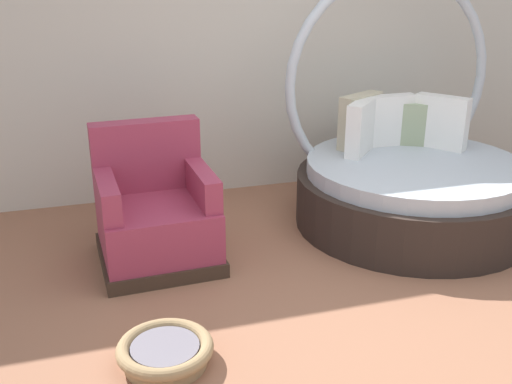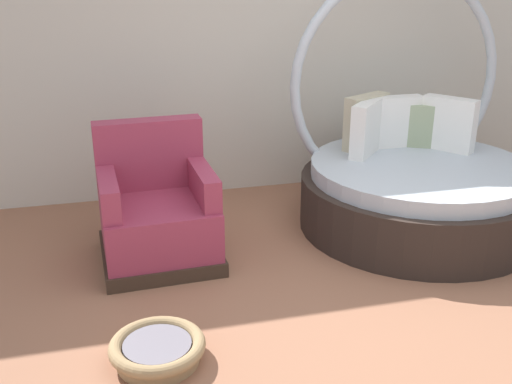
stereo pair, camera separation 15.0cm
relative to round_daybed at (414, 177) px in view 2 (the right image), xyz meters
The scene contains 5 objects.
ground_plane 1.67m from the round_daybed, 126.98° to the right, with size 8.00×8.00×0.02m, color #936047.
back_wall 1.81m from the round_daybed, 129.92° to the left, with size 8.00×0.12×2.72m, color beige.
round_daybed is the anchor object (origin of this frame).
red_armchair 2.03m from the round_daybed, behind, with size 0.83×0.83×0.94m.
pet_basket 2.55m from the round_daybed, 148.53° to the right, with size 0.51×0.51×0.13m.
Camera 2 is at (-1.33, -2.71, 1.97)m, focal length 42.03 mm.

